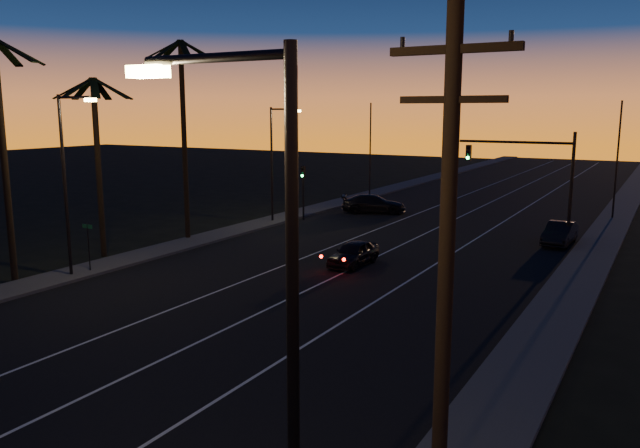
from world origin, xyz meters
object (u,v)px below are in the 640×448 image
Objects in this scene: cross_car at (374,204)px; signal_mast at (532,167)px; lead_car at (353,253)px; utility_pole at (446,281)px; right_car at (560,233)px.

signal_mast is at bearing -23.12° from cross_car.
cross_car is (-6.49, 16.54, 0.09)m from lead_car.
signal_mast reaches higher than lead_car.
lead_car is at bearing 120.69° from utility_pole.
utility_pole is 22.79m from lead_car.
utility_pole is 2.33× the size of right_car.
cross_car is at bearing 160.60° from right_car.
cross_car is at bearing 156.88° from signal_mast.
cross_car is (-17.87, 35.72, -4.55)m from utility_pole.
utility_pole is at bearing -81.53° from signal_mast.
utility_pole is 1.79× the size of cross_car.
signal_mast is at bearing -169.12° from right_car.
utility_pole is 30.81m from right_car.
lead_car is at bearing -68.59° from cross_car.
lead_car is 14.19m from right_car.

